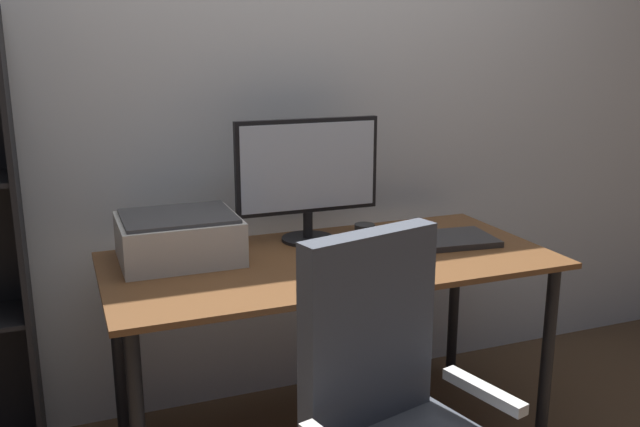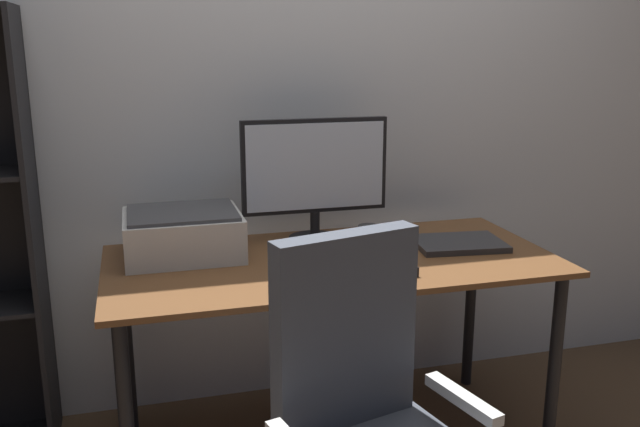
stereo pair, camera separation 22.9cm
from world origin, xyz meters
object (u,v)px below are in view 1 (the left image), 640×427
Objects in this scene: coffee_mug at (365,237)px; printer at (179,237)px; laptop at (450,239)px; monitor at (309,172)px; keyboard at (346,277)px; desk at (331,280)px; mouse at (407,266)px.

coffee_mug is 0.24× the size of printer.
monitor is at bearing 162.04° from laptop.
coffee_mug is 0.31× the size of laptop.
laptop reaches higher than keyboard.
desk is 0.25m from keyboard.
monitor reaches higher than coffee_mug.
mouse is at bearing 2.16° from keyboard.
coffee_mug is at bearing 95.66° from mouse.
desk is 0.50m from laptop.
laptop is at bearing 33.93° from mouse.
mouse is 0.78m from printer.
coffee_mug is (0.19, 0.26, 0.04)m from keyboard.
coffee_mug reaches higher than mouse.
printer is (-0.49, 0.17, 0.16)m from desk.
coffee_mug is at bearing -177.85° from laptop.
laptop is at bearing -4.01° from coffee_mug.
keyboard is at bearing -100.26° from desk.
mouse reaches higher than desk.
keyboard is (-0.05, -0.45, -0.25)m from monitor.
keyboard is 0.22m from mouse.
desk is 0.20m from coffee_mug.
monitor is 0.53m from printer.
mouse is at bearing -29.70° from printer.
printer reaches higher than mouse.
monitor is at bearing 84.33° from keyboard.
desk is at bearing 79.84° from keyboard.
monitor is 0.52m from keyboard.
mouse is at bearing -81.66° from coffee_mug.
monitor is 5.61× the size of coffee_mug.
desk is 3.87× the size of printer.
laptop is (0.31, 0.23, -0.01)m from mouse.
coffee_mug reaches higher than keyboard.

